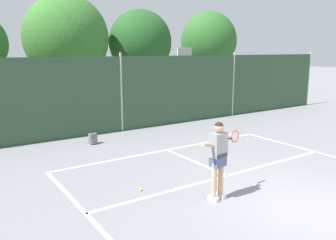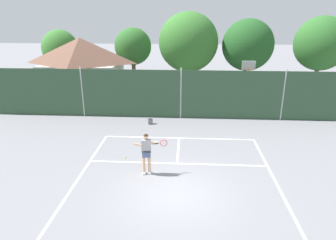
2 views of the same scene
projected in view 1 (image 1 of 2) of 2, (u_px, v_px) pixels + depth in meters
name	position (u px, v px, depth m)	size (l,w,h in m)	color
ground_plane	(305.00, 209.00, 7.59)	(120.00, 120.00, 0.00)	gray
court_markings	(281.00, 199.00, 8.12)	(8.30, 11.10, 0.01)	white
chainlink_fence	(121.00, 94.00, 14.61)	(26.09, 0.09, 3.32)	#2D4C33
basketball_hoop	(184.00, 71.00, 18.26)	(0.90, 0.67, 3.55)	#9E9EA3
treeline_backdrop	(104.00, 41.00, 22.42)	(26.85, 4.67, 6.75)	brown
tennis_player	(218.00, 154.00, 7.88)	(1.41, 0.40, 1.85)	silver
tennis_ball	(141.00, 190.00, 8.56)	(0.07, 0.07, 0.07)	#CCE033
backpack_grey	(93.00, 139.00, 12.80)	(0.30, 0.27, 0.46)	slate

